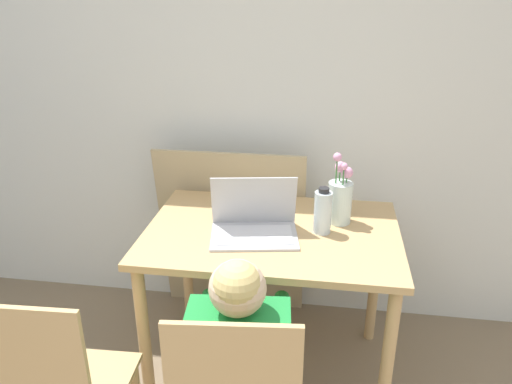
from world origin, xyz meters
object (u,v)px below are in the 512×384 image
person_seated (240,350)px  water_bottle (323,212)px  flower_vase (340,198)px  laptop (254,221)px

person_seated → water_bottle: bearing=-117.7°
flower_vase → water_bottle: size_ratio=1.59×
laptop → water_bottle: 0.29m
water_bottle → flower_vase: bearing=57.3°
flower_vase → water_bottle: bearing=-122.7°
flower_vase → water_bottle: (-0.07, -0.11, -0.02)m
laptop → flower_vase: 0.39m
person_seated → laptop: size_ratio=2.52×
laptop → flower_vase: bearing=15.4°
person_seated → flower_vase: bearing=-119.5°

